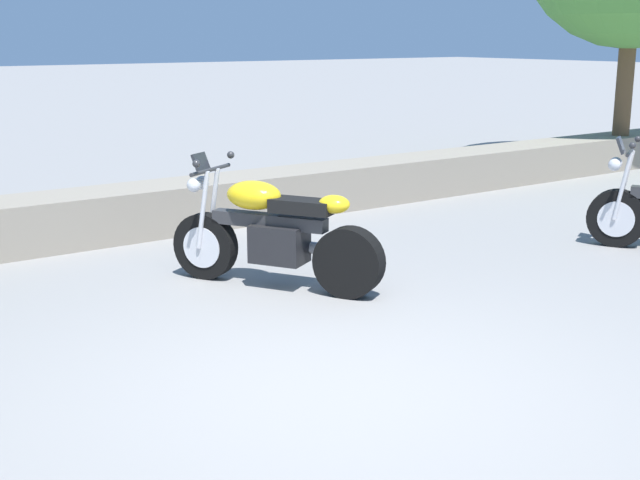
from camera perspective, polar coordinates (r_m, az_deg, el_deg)
name	(u,v)px	position (r m, az deg, el deg)	size (l,w,h in m)	color
ground_plane	(338,388)	(5.55, 1.23, -9.95)	(120.00, 120.00, 0.00)	gray
stone_wall	(75,219)	(9.58, -16.18, 1.37)	(36.00, 0.80, 0.55)	gray
motorcycle_yellow_centre	(272,234)	(7.58, -3.26, 0.37)	(1.22, 1.86, 1.18)	black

